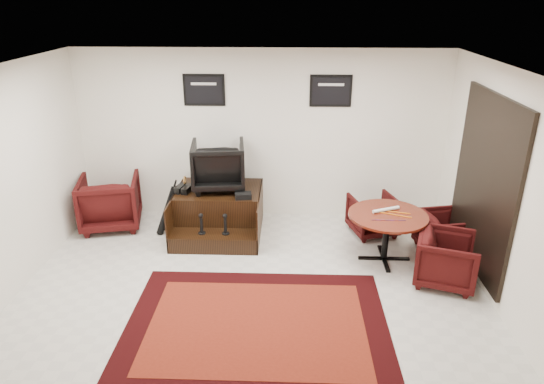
{
  "coord_description": "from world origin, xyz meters",
  "views": [
    {
      "loc": [
        0.46,
        -5.18,
        3.57
      ],
      "look_at": [
        0.23,
        0.9,
        1.07
      ],
      "focal_mm": 32.0,
      "sensor_mm": 36.0,
      "label": 1
    }
  ],
  "objects_px": {
    "table_chair_back": "(373,213)",
    "table_chair_corner": "(447,257)",
    "armchair_side": "(110,200)",
    "shine_chair": "(218,163)",
    "meeting_table": "(388,220)",
    "table_chair_window": "(443,230)",
    "shine_podium": "(219,212)"
  },
  "relations": [
    {
      "from": "table_chair_back",
      "to": "shine_chair",
      "type": "bearing_deg",
      "value": -19.28
    },
    {
      "from": "table_chair_corner",
      "to": "armchair_side",
      "type": "bearing_deg",
      "value": 91.0
    },
    {
      "from": "shine_chair",
      "to": "meeting_table",
      "type": "distance_m",
      "value": 2.72
    },
    {
      "from": "armchair_side",
      "to": "meeting_table",
      "type": "bearing_deg",
      "value": 154.95
    },
    {
      "from": "shine_podium",
      "to": "table_chair_window",
      "type": "relative_size",
      "value": 2.08
    },
    {
      "from": "armchair_side",
      "to": "shine_chair",
      "type": "bearing_deg",
      "value": 168.4
    },
    {
      "from": "table_chair_back",
      "to": "table_chair_corner",
      "type": "xyz_separation_m",
      "value": [
        0.74,
        -1.41,
        0.04
      ]
    },
    {
      "from": "shine_podium",
      "to": "meeting_table",
      "type": "bearing_deg",
      "value": -18.47
    },
    {
      "from": "table_chair_window",
      "to": "table_chair_corner",
      "type": "height_order",
      "value": "table_chair_corner"
    },
    {
      "from": "shine_podium",
      "to": "shine_chair",
      "type": "distance_m",
      "value": 0.8
    },
    {
      "from": "shine_podium",
      "to": "shine_chair",
      "type": "height_order",
      "value": "shine_chair"
    },
    {
      "from": "armchair_side",
      "to": "meeting_table",
      "type": "distance_m",
      "value": 4.39
    },
    {
      "from": "table_chair_corner",
      "to": "shine_podium",
      "type": "bearing_deg",
      "value": 84.13
    },
    {
      "from": "table_chair_back",
      "to": "table_chair_corner",
      "type": "relative_size",
      "value": 0.9
    },
    {
      "from": "shine_podium",
      "to": "table_chair_back",
      "type": "distance_m",
      "value": 2.45
    },
    {
      "from": "shine_chair",
      "to": "table_chair_corner",
      "type": "distance_m",
      "value": 3.62
    },
    {
      "from": "armchair_side",
      "to": "table_chair_back",
      "type": "distance_m",
      "value": 4.24
    },
    {
      "from": "table_chair_window",
      "to": "armchair_side",
      "type": "bearing_deg",
      "value": 71.03
    },
    {
      "from": "table_chair_window",
      "to": "shine_podium",
      "type": "bearing_deg",
      "value": 69.16
    },
    {
      "from": "armchair_side",
      "to": "table_chair_corner",
      "type": "bearing_deg",
      "value": 150.43
    },
    {
      "from": "table_chair_back",
      "to": "table_chair_window",
      "type": "bearing_deg",
      "value": 134.24
    },
    {
      "from": "table_chair_window",
      "to": "table_chair_corner",
      "type": "relative_size",
      "value": 0.87
    },
    {
      "from": "meeting_table",
      "to": "table_chair_window",
      "type": "height_order",
      "value": "meeting_table"
    },
    {
      "from": "shine_chair",
      "to": "meeting_table",
      "type": "relative_size",
      "value": 0.76
    },
    {
      "from": "meeting_table",
      "to": "armchair_side",
      "type": "bearing_deg",
      "value": 167.59
    },
    {
      "from": "table_chair_window",
      "to": "table_chair_back",
      "type": "bearing_deg",
      "value": 48.42
    },
    {
      "from": "table_chair_back",
      "to": "table_chair_window",
      "type": "relative_size",
      "value": 1.03
    },
    {
      "from": "shine_chair",
      "to": "shine_podium",
      "type": "bearing_deg",
      "value": 83.34
    },
    {
      "from": "shine_chair",
      "to": "table_chair_window",
      "type": "xyz_separation_m",
      "value": [
        3.4,
        -0.68,
        -0.77
      ]
    },
    {
      "from": "table_chair_corner",
      "to": "shine_chair",
      "type": "bearing_deg",
      "value": 82.03
    },
    {
      "from": "shine_chair",
      "to": "table_chair_window",
      "type": "bearing_deg",
      "value": 162.07
    },
    {
      "from": "armchair_side",
      "to": "table_chair_back",
      "type": "height_order",
      "value": "armchair_side"
    }
  ]
}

